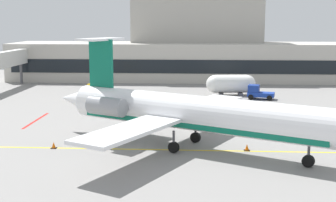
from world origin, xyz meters
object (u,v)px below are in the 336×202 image
at_px(baggage_tug, 92,93).
at_px(pushback_tractor, 221,106).
at_px(belt_loader, 258,93).
at_px(regional_jet, 191,113).
at_px(fuel_tank, 231,84).

xyz_separation_m(baggage_tug, pushback_tractor, (16.64, -7.75, -0.13)).
bearing_deg(pushback_tractor, baggage_tug, 155.01).
xyz_separation_m(baggage_tug, belt_loader, (22.27, 2.48, -0.08)).
relative_size(baggage_tug, belt_loader, 0.93).
distance_m(regional_jet, baggage_tug, 26.55).
height_order(baggage_tug, belt_loader, baggage_tug).
bearing_deg(baggage_tug, regional_jet, -59.48).
distance_m(baggage_tug, pushback_tractor, 18.35).
xyz_separation_m(regional_jet, baggage_tug, (-13.44, 22.80, -2.06)).
bearing_deg(belt_loader, pushback_tractor, -118.83).
distance_m(regional_jet, belt_loader, 26.86).
bearing_deg(fuel_tank, regional_jet, -100.59).
bearing_deg(belt_loader, baggage_tug, -173.65).
bearing_deg(pushback_tractor, fuel_tank, 80.99).
relative_size(regional_jet, baggage_tug, 7.64).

